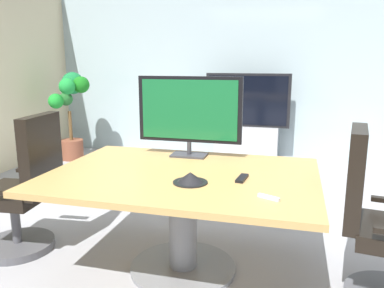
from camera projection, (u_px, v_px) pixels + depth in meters
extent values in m
plane|color=#99999E|center=(180.00, 264.00, 2.85)|extent=(7.80, 7.80, 0.00)
cube|color=#9EB2B7|center=(245.00, 66.00, 5.77)|extent=(6.13, 0.10, 2.80)
cube|color=#B2894C|center=(183.00, 176.00, 2.64)|extent=(1.82, 1.30, 0.04)
cylinder|color=slate|center=(183.00, 225.00, 2.72)|extent=(0.20, 0.20, 0.69)
cylinder|color=slate|center=(183.00, 267.00, 2.79)|extent=(0.76, 0.76, 0.03)
cylinder|color=#4C4C51|center=(18.00, 245.00, 3.09)|extent=(0.56, 0.56, 0.06)
cylinder|color=#4C4C51|center=(16.00, 221.00, 3.04)|extent=(0.07, 0.07, 0.36)
cube|color=black|center=(13.00, 194.00, 2.99)|extent=(0.52, 0.52, 0.10)
cube|color=black|center=(41.00, 155.00, 2.88)|extent=(0.13, 0.46, 0.60)
cube|color=black|center=(33.00, 171.00, 3.22)|extent=(0.28, 0.08, 0.03)
cube|color=black|center=(355.00, 177.00, 2.33)|extent=(0.15, 0.46, 0.60)
cube|color=#333338|center=(189.00, 155.00, 3.10)|extent=(0.28, 0.18, 0.02)
cylinder|color=#333338|center=(189.00, 148.00, 3.09)|extent=(0.04, 0.04, 0.10)
cube|color=black|center=(190.00, 109.00, 3.04)|extent=(0.84, 0.04, 0.52)
cube|color=#14592D|center=(189.00, 110.00, 3.02)|extent=(0.77, 0.01, 0.47)
cube|color=#B7BABC|center=(246.00, 145.00, 5.65)|extent=(0.90, 0.36, 0.55)
cube|color=black|center=(248.00, 100.00, 5.49)|extent=(1.20, 0.06, 0.76)
cube|color=black|center=(247.00, 100.00, 5.46)|extent=(1.12, 0.01, 0.69)
cylinder|color=brown|center=(72.00, 149.00, 5.90)|extent=(0.34, 0.34, 0.30)
cylinder|color=brown|center=(70.00, 126.00, 5.82)|extent=(0.05, 0.05, 0.44)
sphere|color=#166D19|center=(81.00, 85.00, 5.66)|extent=(0.25, 0.25, 0.25)
sphere|color=#187137|center=(73.00, 83.00, 5.79)|extent=(0.33, 0.33, 0.33)
sphere|color=#24622A|center=(66.00, 99.00, 5.87)|extent=(0.21, 0.21, 0.21)
sphere|color=#1B8E2B|center=(56.00, 101.00, 5.66)|extent=(0.22, 0.22, 0.22)
sphere|color=#1B8D35|center=(67.00, 86.00, 5.51)|extent=(0.23, 0.23, 0.23)
cone|color=black|center=(190.00, 178.00, 2.41)|extent=(0.19, 0.19, 0.07)
cylinder|color=black|center=(190.00, 182.00, 2.42)|extent=(0.22, 0.22, 0.01)
cube|color=black|center=(242.00, 178.00, 2.48)|extent=(0.07, 0.17, 0.02)
cube|color=silver|center=(269.00, 197.00, 2.13)|extent=(0.13, 0.07, 0.02)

